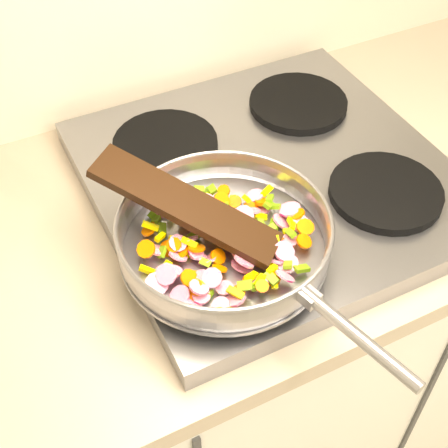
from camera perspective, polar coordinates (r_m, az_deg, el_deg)
name	(u,v)px	position (r m, az deg, el deg)	size (l,w,h in m)	color
cooktop	(270,179)	(1.11, 4.25, 4.13)	(0.60, 0.60, 0.04)	#939399
grate_fl	(237,248)	(0.95, 1.17, -2.25)	(0.19, 0.19, 0.02)	black
grate_fr	(386,192)	(1.07, 14.56, 2.86)	(0.19, 0.19, 0.02)	black
grate_bl	(165,144)	(1.14, -5.38, 7.28)	(0.19, 0.19, 0.02)	black
grate_br	(298,103)	(1.24, 6.80, 10.93)	(0.19, 0.19, 0.02)	black
saute_pan	(225,235)	(0.92, 0.09, -0.98)	(0.36, 0.52, 0.06)	#9E9EA5
vegetable_heap	(226,244)	(0.92, 0.18, -1.83)	(0.28, 0.26, 0.05)	#679811
wooden_spatula	(186,206)	(0.91, -3.49, 1.69)	(0.29, 0.07, 0.01)	black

